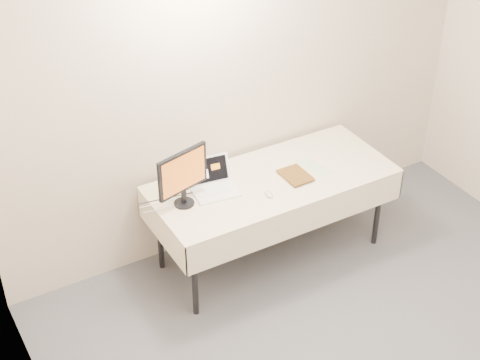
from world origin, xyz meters
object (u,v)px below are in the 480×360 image
book (286,166)px  monitor (183,174)px  table (272,185)px  laptop (213,183)px

book → monitor: bearing=171.6°
monitor → table: bearing=-17.7°
table → book: (0.07, -0.07, 0.19)m
monitor → book: 0.80m
laptop → monitor: (-0.27, -0.06, 0.20)m
book → laptop: bearing=161.0°
table → monitor: bearing=177.0°
table → monitor: size_ratio=4.28×
monitor → book: (0.79, -0.11, -0.13)m
laptop → table: bearing=-5.0°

